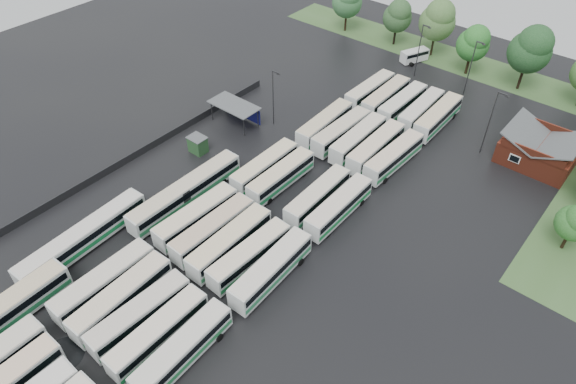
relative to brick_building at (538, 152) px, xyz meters
The scene contains 45 objects.
ground 49.08m from the brick_building, 119.30° to the right, with size 160.00×160.00×0.00m, color black.
brick_building is the anchor object (origin of this frame).
wash_shed 46.14m from the brick_building, 153.27° to the right, with size 8.20×4.20×3.58m.
utility_hut 50.26m from the brick_building, 143.11° to the right, with size 2.70×2.20×2.62m.
grass_strip_north 31.19m from the brick_building, 134.96° to the left, with size 80.00×10.00×0.01m, color #3C5F2D.
west_fence 57.83m from the brick_building, 143.04° to the right, with size 0.10×50.00×1.20m, color #2D2D30.
bus_r1c0 61.86m from the brick_building, 117.39° to the right, with size 2.67×12.32×3.43m.
bus_r1c1 60.48m from the brick_building, 114.70° to the right, with size 3.14×12.38×3.42m.
bus_r1c2 59.29m from the brick_building, 111.83° to the right, with size 2.99×11.86×3.27m.
bus_r1c3 58.32m from the brick_building, 108.86° to the right, with size 2.61×11.73×3.26m.
bus_r1c4 57.03m from the brick_building, 105.73° to the right, with size 2.94×11.80×3.26m.
bus_r2c0 50.04m from the brick_building, 124.52° to the right, with size 2.96×12.12×3.35m.
bus_r2c1 48.48m from the brick_building, 121.21° to the right, with size 2.74×12.14×3.37m.
bus_r2c2 47.12m from the brick_building, 117.83° to the right, with size 2.79×12.32×3.42m.
bus_r2c3 45.66m from the brick_building, 114.37° to the right, with size 2.93×11.76×3.25m.
bus_r2c4 44.38m from the brick_building, 110.32° to the right, with size 3.07×12.27×3.39m.
bus_r3c0 40.03m from the brick_building, 135.27° to the right, with size 2.53×11.74×3.27m.
bus_r3c1 37.98m from the brick_building, 131.86° to the right, with size 2.57×11.69×3.25m.
bus_r3c3 34.06m from the brick_building, 123.79° to the right, with size 2.76×11.75×3.25m.
bus_r3c4 32.21m from the brick_building, 119.00° to the right, with size 2.63×11.88×3.30m.
bus_r4c0 31.67m from the brick_building, 153.30° to the right, with size 3.02×12.21×3.37m.
bus_r4c1 28.87m from the brick_building, 150.42° to the right, with size 2.83×12.06×3.34m.
bus_r4c2 26.21m from the brick_building, 147.25° to the right, with size 2.78×12.07×3.35m.
bus_r4c3 23.66m from the brick_building, 142.64° to the right, with size 2.79×12.34×3.43m.
bus_r4c4 21.35m from the brick_building, 137.12° to the right, with size 3.01×12.05×3.33m.
bus_r5c0 28.54m from the brick_building, behind, with size 2.70×11.72×3.25m.
bus_r5c1 25.33m from the brick_building, behind, with size 2.70×11.84×3.29m.
bus_r5c2 22.12m from the brick_building, behind, with size 2.64×11.73×3.26m.
bus_r5c3 18.73m from the brick_building, behind, with size 2.88×11.81×3.27m.
bus_r5c4 15.67m from the brick_building, behind, with size 2.86×12.28×3.40m.
artic_bus_west_b 50.98m from the brick_building, 130.26° to the right, with size 2.59×17.93×3.33m.
artic_bus_west_c 63.77m from the brick_building, 124.66° to the right, with size 3.35×17.58×3.24m.
minibus 33.72m from the brick_building, 151.05° to the left, with size 3.98×5.74×2.36m.
tree_north_0 51.58m from the brick_building, 158.07° to the left, with size 6.23×6.23×10.32m.
tree_north_1 41.72m from the brick_building, 150.84° to the left, with size 5.70×5.70×9.44m.
tree_north_2 35.34m from the brick_building, 143.51° to the left, with size 6.86×6.86×11.35m.
tree_north_3 27.06m from the brick_building, 136.79° to the left, with size 5.86×5.85×9.68m.
tree_north_4 22.29m from the brick_building, 117.43° to the left, with size 7.27×7.27×12.04m.
lamp_post_ne 8.74m from the brick_building, 157.57° to the right, with size 1.62×0.31×10.50m.
lamp_post_nw 40.28m from the brick_building, 154.67° to the right, with size 1.48×0.29×9.59m.
lamp_post_back_w 29.00m from the brick_building, 156.77° to the left, with size 1.53×0.30×9.94m.
lamp_post_back_e 20.14m from the brick_building, 146.31° to the left, with size 1.55×0.30×10.10m.
puddle_0 67.57m from the brick_building, 112.09° to the right, with size 4.30×4.30×0.01m, color black.
puddle_2 55.07m from the brick_building, 127.72° to the right, with size 6.90×6.90×0.01m, color black.
puddle_3 47.44m from the brick_building, 112.46° to the right, with size 4.40×4.40×0.01m, color black.
Camera 1 is at (34.18, -26.61, 47.30)m, focal length 32.00 mm.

